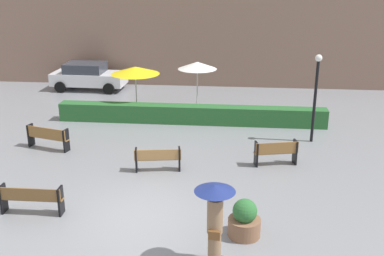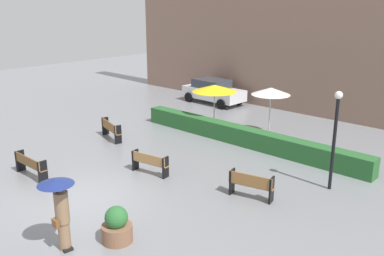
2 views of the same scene
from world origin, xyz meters
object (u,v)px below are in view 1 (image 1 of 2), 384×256
at_px(pedestrian_with_umbrella, 215,213).
at_px(bench_mid_center, 158,158).
at_px(patio_umbrella_yellow, 135,70).
at_px(planter_pot, 244,220).
at_px(bench_far_right, 276,151).
at_px(lamp_post, 316,89).
at_px(parked_car, 88,76).
at_px(bench_near_left, 31,198).
at_px(patio_umbrella_white, 197,66).
at_px(bench_far_left, 47,136).

bearing_deg(pedestrian_with_umbrella, bench_mid_center, 113.51).
bearing_deg(patio_umbrella_yellow, pedestrian_with_umbrella, -69.42).
bearing_deg(planter_pot, patio_umbrella_yellow, 116.22).
xyz_separation_m(pedestrian_with_umbrella, planter_pot, (0.74, 1.26, -0.90)).
distance_m(bench_far_right, lamp_post, 3.50).
height_order(planter_pot, parked_car, parked_car).
distance_m(bench_near_left, patio_umbrella_white, 11.43).
height_order(bench_near_left, pedestrian_with_umbrella, pedestrian_with_umbrella).
relative_size(bench_far_right, parked_car, 0.38).
bearing_deg(bench_mid_center, bench_far_right, 12.42).
bearing_deg(bench_near_left, lamp_post, 37.17).
bearing_deg(bench_near_left, bench_mid_center, 46.38).
distance_m(bench_far_left, patio_umbrella_yellow, 5.70).
bearing_deg(lamp_post, bench_far_left, -169.94).
distance_m(pedestrian_with_umbrella, patio_umbrella_white, 12.55).
relative_size(bench_far_left, parked_car, 0.43).
height_order(bench_mid_center, parked_car, parked_car).
relative_size(bench_near_left, lamp_post, 0.51).
height_order(bench_far_right, pedestrian_with_umbrella, pedestrian_with_umbrella).
distance_m(patio_umbrella_yellow, parked_car, 6.01).
relative_size(lamp_post, parked_car, 0.85).
height_order(bench_far_left, pedestrian_with_umbrella, pedestrian_with_umbrella).
distance_m(bench_far_left, parked_car, 9.37).
bearing_deg(patio_umbrella_white, bench_far_left, -133.78).
bearing_deg(parked_car, bench_far_right, -44.77).
height_order(bench_far_left, patio_umbrella_yellow, patio_umbrella_yellow).
height_order(bench_far_right, patio_umbrella_yellow, patio_umbrella_yellow).
xyz_separation_m(bench_mid_center, planter_pot, (2.98, -3.88, -0.04)).
distance_m(lamp_post, patio_umbrella_white, 6.32).
height_order(bench_mid_center, patio_umbrella_yellow, patio_umbrella_yellow).
relative_size(bench_far_left, patio_umbrella_white, 0.74).
bearing_deg(bench_far_left, lamp_post, 10.06).
relative_size(bench_near_left, bench_mid_center, 1.12).
bearing_deg(bench_near_left, patio_umbrella_yellow, 83.99).
height_order(pedestrian_with_umbrella, parked_car, pedestrian_with_umbrella).
relative_size(bench_mid_center, planter_pot, 1.55).
relative_size(bench_far_right, bench_mid_center, 0.97).
bearing_deg(planter_pot, bench_mid_center, 127.45).
distance_m(bench_far_right, patio_umbrella_yellow, 8.54).
height_order(bench_far_left, bench_far_right, bench_far_left).
bearing_deg(patio_umbrella_white, bench_far_right, -61.93).
distance_m(planter_pot, parked_car, 17.28).
height_order(bench_mid_center, planter_pot, planter_pot).
relative_size(bench_far_left, bench_mid_center, 1.10).
bearing_deg(parked_car, patio_umbrella_yellow, -49.51).
xyz_separation_m(pedestrian_with_umbrella, patio_umbrella_white, (-1.48, 12.43, 0.94)).
relative_size(bench_mid_center, patio_umbrella_white, 0.67).
bearing_deg(bench_mid_center, bench_near_left, -133.62).
xyz_separation_m(bench_far_left, bench_near_left, (1.51, -4.94, -0.03)).
bearing_deg(bench_mid_center, patio_umbrella_yellow, 108.17).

